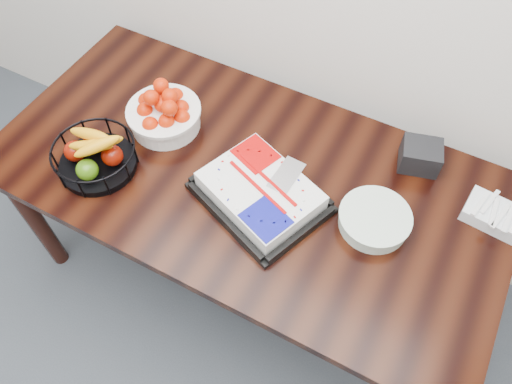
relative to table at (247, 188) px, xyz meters
The scene contains 7 objects.
table is the anchor object (origin of this frame).
cake_tray 0.17m from the table, 37.71° to the right, with size 0.50×0.45×0.09m.
tangerine_bowl 0.41m from the table, behind, with size 0.27×0.27×0.17m.
fruit_basket 0.54m from the table, 155.35° to the right, with size 0.29×0.29×0.15m.
plate_stack 0.48m from the table, ahead, with size 0.23×0.23×0.06m.
fork_bag 0.84m from the table, 14.91° to the left, with size 0.20×0.14×0.06m.
napkin_box 0.62m from the table, 31.82° to the left, with size 0.13×0.11×0.09m, color black.
Camera 1 is at (0.52, 1.10, 2.14)m, focal length 35.00 mm.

